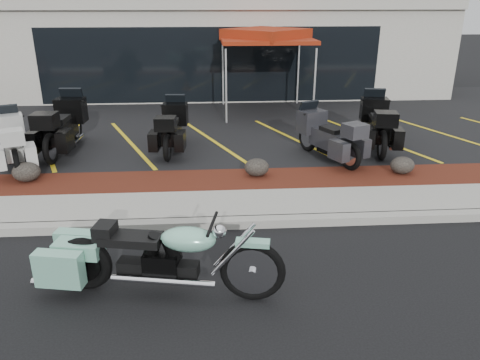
{
  "coord_description": "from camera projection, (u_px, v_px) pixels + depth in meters",
  "views": [
    {
      "loc": [
        -0.14,
        -6.41,
        3.74
      ],
      "look_at": [
        0.39,
        1.2,
        0.75
      ],
      "focal_mm": 35.0,
      "sensor_mm": 36.0,
      "label": 1
    }
  ],
  "objects": [
    {
      "name": "ground",
      "position": [
        221.0,
        253.0,
        7.33
      ],
      "size": [
        90.0,
        90.0,
        0.0
      ],
      "primitive_type": "plane",
      "color": "black",
      "rests_on": "ground"
    },
    {
      "name": "curb",
      "position": [
        219.0,
        223.0,
        8.14
      ],
      "size": [
        24.0,
        0.25,
        0.15
      ],
      "primitive_type": "cube",
      "color": "gray",
      "rests_on": "ground"
    },
    {
      "name": "sidewalk",
      "position": [
        218.0,
        206.0,
        8.79
      ],
      "size": [
        24.0,
        1.2,
        0.15
      ],
      "primitive_type": "cube",
      "color": "gray",
      "rests_on": "ground"
    },
    {
      "name": "mulch_bed",
      "position": [
        217.0,
        183.0,
        9.9
      ],
      "size": [
        24.0,
        1.2,
        0.16
      ],
      "primitive_type": "cube",
      "color": "#35160C",
      "rests_on": "ground"
    },
    {
      "name": "upper_lot",
      "position": [
        213.0,
        121.0,
        14.92
      ],
      "size": [
        26.0,
        9.6,
        0.15
      ],
      "primitive_type": "cube",
      "color": "black",
      "rests_on": "ground"
    },
    {
      "name": "dealership_building",
      "position": [
        210.0,
        41.0,
        20.04
      ],
      "size": [
        18.0,
        8.16,
        4.0
      ],
      "color": "#A19E92",
      "rests_on": "ground"
    },
    {
      "name": "boulder_left",
      "position": [
        26.0,
        172.0,
        9.7
      ],
      "size": [
        0.57,
        0.48,
        0.41
      ],
      "primitive_type": "ellipsoid",
      "color": "black",
      "rests_on": "mulch_bed"
    },
    {
      "name": "boulder_mid",
      "position": [
        257.0,
        167.0,
        10.01
      ],
      "size": [
        0.53,
        0.44,
        0.38
      ],
      "primitive_type": "ellipsoid",
      "color": "black",
      "rests_on": "mulch_bed"
    },
    {
      "name": "boulder_right",
      "position": [
        402.0,
        165.0,
        10.14
      ],
      "size": [
        0.52,
        0.44,
        0.37
      ],
      "primitive_type": "ellipsoid",
      "color": "black",
      "rests_on": "mulch_bed"
    },
    {
      "name": "hero_cruiser",
      "position": [
        252.0,
        262.0,
        5.99
      ],
      "size": [
        3.33,
        1.41,
        1.14
      ],
      "primitive_type": null,
      "rotation": [
        0.0,
        0.0,
        -0.19
      ],
      "color": "#7FC6AA",
      "rests_on": "ground"
    },
    {
      "name": "touring_white",
      "position": [
        10.0,
        132.0,
        11.02
      ],
      "size": [
        1.65,
        2.36,
        1.28
      ],
      "primitive_type": null,
      "rotation": [
        0.0,
        0.0,
        1.98
      ],
      "color": "silver",
      "rests_on": "upper_lot"
    },
    {
      "name": "touring_black_front",
      "position": [
        74.0,
        115.0,
        12.2
      ],
      "size": [
        1.08,
        2.53,
        1.44
      ],
      "primitive_type": null,
      "rotation": [
        0.0,
        0.0,
        1.52
      ],
      "color": "black",
      "rests_on": "upper_lot"
    },
    {
      "name": "touring_black_mid",
      "position": [
        176.0,
        118.0,
        12.24
      ],
      "size": [
        1.01,
        2.25,
        1.28
      ],
      "primitive_type": null,
      "rotation": [
        0.0,
        0.0,
        1.49
      ],
      "color": "black",
      "rests_on": "upper_lot"
    },
    {
      "name": "touring_grey",
      "position": [
        308.0,
        126.0,
        11.5
      ],
      "size": [
        1.67,
        2.33,
        1.27
      ],
      "primitive_type": null,
      "rotation": [
        0.0,
        0.0,
        2.0
      ],
      "color": "#2B2B2F",
      "rests_on": "upper_lot"
    },
    {
      "name": "touring_black_rear",
      "position": [
        373.0,
        114.0,
        12.44
      ],
      "size": [
        1.33,
        2.51,
        1.39
      ],
      "primitive_type": null,
      "rotation": [
        0.0,
        0.0,
        1.39
      ],
      "color": "black",
      "rests_on": "upper_lot"
    },
    {
      "name": "traffic_cone",
      "position": [
        180.0,
        113.0,
        14.42
      ],
      "size": [
        0.39,
        0.39,
        0.51
      ],
      "primitive_type": "cone",
      "rotation": [
        0.0,
        0.0,
        0.35
      ],
      "color": "orange",
      "rests_on": "upper_lot"
    },
    {
      "name": "popup_canopy",
      "position": [
        266.0,
        37.0,
        14.81
      ],
      "size": [
        3.46,
        3.46,
        2.68
      ],
      "rotation": [
        0.0,
        0.0,
        -0.24
      ],
      "color": "silver",
      "rests_on": "upper_lot"
    }
  ]
}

